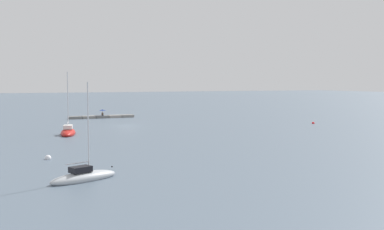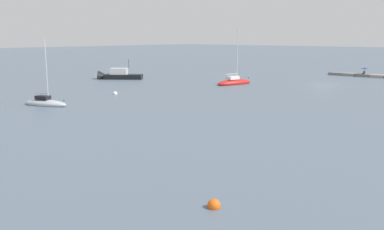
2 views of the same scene
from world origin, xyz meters
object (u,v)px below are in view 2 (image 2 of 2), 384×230
person_seated_brown_left (364,73)px  mooring_buoy_mid (115,94)px  motorboat_black_mid (116,76)px  sailboat_grey_outer (45,103)px  sailboat_red_mid (234,82)px  umbrella_open_navy (365,68)px  mooring_buoy_far (214,205)px

person_seated_brown_left → mooring_buoy_mid: size_ratio=1.19×
motorboat_black_mid → mooring_buoy_mid: 21.16m
motorboat_black_mid → mooring_buoy_mid: (-16.31, 13.48, -0.37)m
motorboat_black_mid → mooring_buoy_mid: motorboat_black_mid is taller
sailboat_grey_outer → mooring_buoy_mid: (1.24, -11.10, -0.17)m
sailboat_red_mid → umbrella_open_navy: bearing=80.2°
sailboat_grey_outer → motorboat_black_mid: (17.55, -24.57, 0.20)m
person_seated_brown_left → sailboat_red_mid: sailboat_red_mid is taller
motorboat_black_mid → person_seated_brown_left: bearing=-81.8°
sailboat_red_mid → mooring_buoy_far: sailboat_red_mid is taller
umbrella_open_navy → mooring_buoy_mid: umbrella_open_navy is taller
sailboat_red_mid → sailboat_grey_outer: size_ratio=1.19×
umbrella_open_navy → motorboat_black_mid: (33.16, 34.58, -1.18)m
person_seated_brown_left → sailboat_grey_outer: (15.59, 59.04, -0.50)m
person_seated_brown_left → mooring_buoy_far: bearing=114.8°
umbrella_open_navy → sailboat_grey_outer: size_ratio=0.19×
sailboat_red_mid → sailboat_grey_outer: (4.07, 31.57, -0.06)m
sailboat_red_mid → person_seated_brown_left: bearing=80.2°
mooring_buoy_mid → motorboat_black_mid: bearing=-39.6°
sailboat_red_mid → mooring_buoy_far: size_ratio=14.83×
mooring_buoy_mid → mooring_buoy_far: 39.86m
sailboat_grey_outer → mooring_buoy_mid: bearing=165.8°
person_seated_brown_left → sailboat_red_mid: size_ratio=0.08×
umbrella_open_navy → sailboat_grey_outer: 61.19m
sailboat_red_mid → motorboat_black_mid: (21.62, 7.00, 0.14)m
sailboat_grey_outer → mooring_buoy_far: sailboat_grey_outer is taller
motorboat_black_mid → mooring_buoy_far: motorboat_black_mid is taller
sailboat_grey_outer → mooring_buoy_mid: 11.17m
person_seated_brown_left → mooring_buoy_mid: bearing=81.8°
umbrella_open_navy → mooring_buoy_far: size_ratio=2.36×
person_seated_brown_left → umbrella_open_navy: umbrella_open_navy is taller
person_seated_brown_left → umbrella_open_navy: 0.88m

